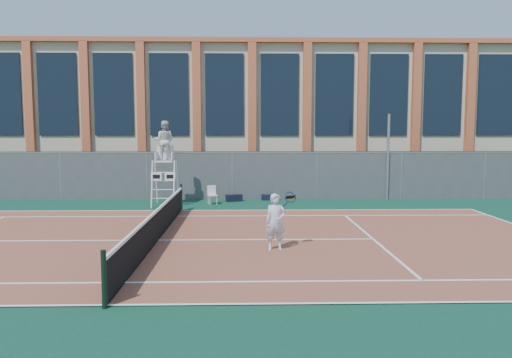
{
  "coord_description": "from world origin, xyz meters",
  "views": [
    {
      "loc": [
        2.56,
        -14.52,
        3.26
      ],
      "look_at": [
        2.98,
        3.0,
        1.54
      ],
      "focal_mm": 35.0,
      "sensor_mm": 36.0,
      "label": 1
    }
  ],
  "objects_px": {
    "steel_pole": "(388,157)",
    "tennis_player": "(276,221)",
    "umpire_chair": "(164,143)",
    "plastic_chair": "(212,193)"
  },
  "relations": [
    {
      "from": "steel_pole",
      "to": "plastic_chair",
      "type": "distance_m",
      "value": 8.43
    },
    {
      "from": "umpire_chair",
      "to": "plastic_chair",
      "type": "height_order",
      "value": "umpire_chair"
    },
    {
      "from": "plastic_chair",
      "to": "tennis_player",
      "type": "relative_size",
      "value": 0.53
    },
    {
      "from": "steel_pole",
      "to": "plastic_chair",
      "type": "bearing_deg",
      "value": -170.36
    },
    {
      "from": "steel_pole",
      "to": "tennis_player",
      "type": "height_order",
      "value": "steel_pole"
    },
    {
      "from": "steel_pole",
      "to": "tennis_player",
      "type": "distance_m",
      "value": 11.63
    },
    {
      "from": "umpire_chair",
      "to": "tennis_player",
      "type": "distance_m",
      "value": 9.53
    },
    {
      "from": "steel_pole",
      "to": "tennis_player",
      "type": "bearing_deg",
      "value": -120.7
    },
    {
      "from": "steel_pole",
      "to": "umpire_chair",
      "type": "bearing_deg",
      "value": -170.8
    },
    {
      "from": "steel_pole",
      "to": "umpire_chair",
      "type": "relative_size",
      "value": 1.08
    }
  ]
}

